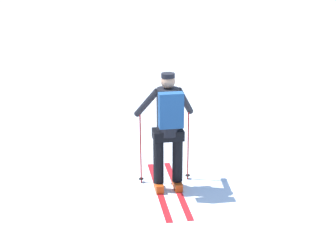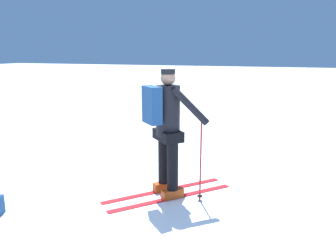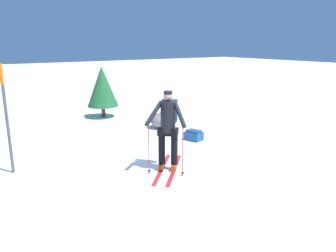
{
  "view_description": "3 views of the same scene",
  "coord_description": "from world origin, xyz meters",
  "px_view_note": "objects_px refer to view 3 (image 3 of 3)",
  "views": [
    {
      "loc": [
        -4.75,
        -3.2,
        3.16
      ],
      "look_at": [
        0.2,
        0.49,
        0.99
      ],
      "focal_mm": 50.0,
      "sensor_mm": 36.0,
      "label": 1
    },
    {
      "loc": [
        1.63,
        -3.54,
        1.97
      ],
      "look_at": [
        0.2,
        0.49,
        0.99
      ],
      "focal_mm": 35.0,
      "sensor_mm": 36.0,
      "label": 2
    },
    {
      "loc": [
        3.99,
        6.1,
        2.73
      ],
      "look_at": [
        0.2,
        0.49,
        0.99
      ],
      "focal_mm": 35.0,
      "sensor_mm": 36.0,
      "label": 3
    }
  ],
  "objects_px": {
    "trail_marker": "(6,112)",
    "pine_tree": "(102,86)",
    "dropped_backpack": "(194,135)",
    "rock_boulder": "(164,120)",
    "skier": "(168,125)"
  },
  "relations": [
    {
      "from": "skier",
      "to": "dropped_backpack",
      "type": "bearing_deg",
      "value": -142.4
    },
    {
      "from": "trail_marker",
      "to": "pine_tree",
      "type": "relative_size",
      "value": 1.23
    },
    {
      "from": "dropped_backpack",
      "to": "trail_marker",
      "type": "relative_size",
      "value": 0.24
    },
    {
      "from": "dropped_backpack",
      "to": "rock_boulder",
      "type": "xyz_separation_m",
      "value": [
        -0.07,
        -1.67,
        0.12
      ]
    },
    {
      "from": "pine_tree",
      "to": "dropped_backpack",
      "type": "bearing_deg",
      "value": 102.47
    },
    {
      "from": "skier",
      "to": "dropped_backpack",
      "type": "xyz_separation_m",
      "value": [
        -1.84,
        -1.42,
        -0.86
      ]
    },
    {
      "from": "dropped_backpack",
      "to": "skier",
      "type": "bearing_deg",
      "value": 37.6
    },
    {
      "from": "dropped_backpack",
      "to": "rock_boulder",
      "type": "relative_size",
      "value": 0.6
    },
    {
      "from": "rock_boulder",
      "to": "skier",
      "type": "bearing_deg",
      "value": 58.17
    },
    {
      "from": "rock_boulder",
      "to": "pine_tree",
      "type": "relative_size",
      "value": 0.49
    },
    {
      "from": "dropped_backpack",
      "to": "pine_tree",
      "type": "xyz_separation_m",
      "value": [
        0.94,
        -4.24,
        1.01
      ]
    },
    {
      "from": "rock_boulder",
      "to": "trail_marker",
      "type": "bearing_deg",
      "value": 16.04
    },
    {
      "from": "dropped_backpack",
      "to": "rock_boulder",
      "type": "bearing_deg",
      "value": -92.5
    },
    {
      "from": "dropped_backpack",
      "to": "trail_marker",
      "type": "xyz_separation_m",
      "value": [
        4.72,
        -0.29,
        1.2
      ]
    },
    {
      "from": "trail_marker",
      "to": "pine_tree",
      "type": "bearing_deg",
      "value": -133.72
    }
  ]
}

